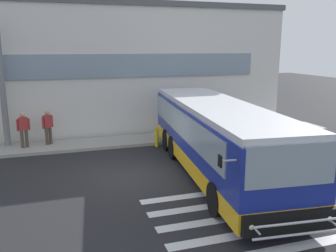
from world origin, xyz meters
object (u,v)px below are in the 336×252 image
object	(u,v)px
passenger_by_doorway	(48,126)
safety_bollard_yellow	(157,138)
entry_support_column	(2,82)
passenger_near_column	(24,128)
bus_main_foreground	(216,139)

from	to	relation	value
passenger_by_doorway	safety_bollard_yellow	size ratio (longest dim) A/B	1.86
entry_support_column	safety_bollard_yellow	distance (m)	7.61
passenger_near_column	safety_bollard_yellow	bearing A→B (deg)	-11.25
entry_support_column	passenger_near_column	distance (m)	2.32
bus_main_foreground	passenger_by_doorway	size ratio (longest dim) A/B	6.66
entry_support_column	passenger_by_doorway	world-z (taller)	entry_support_column
passenger_near_column	passenger_by_doorway	distance (m)	1.09
safety_bollard_yellow	bus_main_foreground	bearing A→B (deg)	-74.73
passenger_near_column	passenger_by_doorway	size ratio (longest dim) A/B	1.00
bus_main_foreground	safety_bollard_yellow	bearing A→B (deg)	105.27
bus_main_foreground	passenger_by_doorway	bearing A→B (deg)	137.38
entry_support_column	passenger_near_column	xyz separation A→B (m)	(0.80, -0.59, -2.10)
bus_main_foreground	entry_support_column	bearing A→B (deg)	143.12
entry_support_column	passenger_by_doorway	distance (m)	2.83
passenger_near_column	entry_support_column	bearing A→B (deg)	143.45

